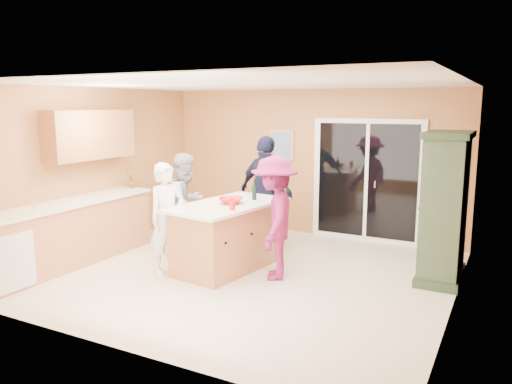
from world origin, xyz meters
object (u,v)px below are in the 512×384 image
at_px(woman_white, 167,218).
at_px(green_hutch, 444,209).
at_px(woman_grey, 187,204).
at_px(woman_magenta, 274,218).
at_px(woman_navy, 266,192).
at_px(kitchen_island, 228,238).

bearing_deg(woman_white, green_hutch, -50.77).
xyz_separation_m(woman_grey, woman_magenta, (1.70, -0.38, 0.04)).
xyz_separation_m(woman_grey, woman_navy, (0.94, 0.91, 0.12)).
height_order(woman_navy, woman_magenta, woman_navy).
height_order(green_hutch, woman_navy, green_hutch).
xyz_separation_m(woman_white, woman_grey, (-0.29, 0.87, 0.02)).
height_order(woman_grey, woman_magenta, woman_magenta).
bearing_deg(green_hutch, woman_navy, 173.53).
height_order(kitchen_island, woman_white, woman_white).
distance_m(woman_white, woman_navy, 1.90).
relative_size(woman_white, woman_grey, 0.97).
relative_size(woman_white, woman_navy, 0.84).
distance_m(green_hutch, woman_grey, 3.78).
bearing_deg(woman_magenta, woman_white, -92.08).
bearing_deg(woman_grey, kitchen_island, -107.74).
relative_size(green_hutch, woman_grey, 1.25).
distance_m(kitchen_island, woman_white, 0.91).
xyz_separation_m(kitchen_island, woman_grey, (-0.94, 0.32, 0.35)).
relative_size(kitchen_island, woman_grey, 1.21).
distance_m(woman_navy, woman_magenta, 1.50).
bearing_deg(green_hutch, woman_white, -156.86).
xyz_separation_m(kitchen_island, woman_navy, (-0.00, 1.23, 0.47)).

